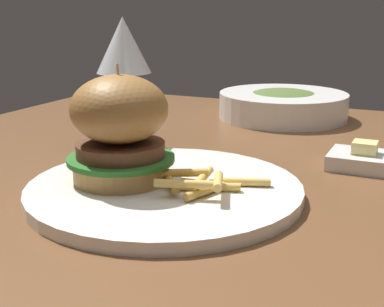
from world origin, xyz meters
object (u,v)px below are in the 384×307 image
object	(u,v)px
burger_sandwich	(120,128)
wine_glass	(123,49)
butter_dish	(364,160)
soup_bowl	(283,104)
main_plate	(165,190)

from	to	relation	value
burger_sandwich	wine_glass	world-z (taller)	wine_glass
burger_sandwich	butter_dish	distance (m)	0.32
butter_dish	soup_bowl	size ratio (longest dim) A/B	0.37
wine_glass	butter_dish	world-z (taller)	wine_glass
soup_bowl	burger_sandwich	bearing A→B (deg)	-96.56
butter_dish	wine_glass	bearing A→B (deg)	-175.44
wine_glass	soup_bowl	xyz separation A→B (m)	(0.16, 0.30, -0.12)
burger_sandwich	soup_bowl	xyz separation A→B (m)	(0.06, 0.48, -0.05)
wine_glass	soup_bowl	size ratio (longest dim) A/B	0.80
main_plate	burger_sandwich	bearing A→B (deg)	-171.81
main_plate	wine_glass	xyz separation A→B (m)	(-0.16, 0.17, 0.14)
butter_dish	soup_bowl	bearing A→B (deg)	124.23
butter_dish	main_plate	bearing A→B (deg)	-132.88
wine_glass	main_plate	bearing A→B (deg)	-48.00
wine_glass	burger_sandwich	bearing A→B (deg)	-59.79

